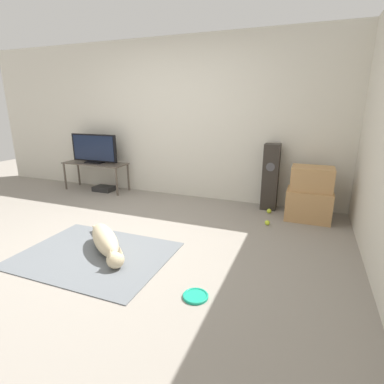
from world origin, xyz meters
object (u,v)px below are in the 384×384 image
at_px(frisbee, 196,296).
at_px(floor_speaker, 271,177).
at_px(cardboard_box_lower, 308,205).
at_px(tv, 94,149).
at_px(dog, 106,241).
at_px(tv_stand, 95,166).
at_px(cardboard_box_upper, 312,179).
at_px(game_console, 104,189).
at_px(tennis_ball_by_boxes, 269,211).
at_px(tennis_ball_near_speaker, 267,223).

bearing_deg(frisbee, floor_speaker, 84.09).
distance_m(cardboard_box_lower, tv, 3.71).
height_order(dog, tv_stand, tv_stand).
height_order(cardboard_box_upper, tv_stand, cardboard_box_upper).
bearing_deg(tv, frisbee, -39.73).
height_order(frisbee, game_console, game_console).
bearing_deg(floor_speaker, tv_stand, -178.10).
bearing_deg(cardboard_box_upper, cardboard_box_lower, -115.26).
xyz_separation_m(tennis_ball_by_boxes, tennis_ball_near_speaker, (0.04, -0.47, 0.00)).
bearing_deg(frisbee, dog, 162.20).
bearing_deg(cardboard_box_upper, game_console, 177.78).
relative_size(dog, cardboard_box_upper, 1.64).
bearing_deg(tv_stand, tv, 90.00).
height_order(cardboard_box_lower, cardboard_box_upper, cardboard_box_upper).
height_order(floor_speaker, game_console, floor_speaker).
bearing_deg(floor_speaker, frisbee, -95.91).
bearing_deg(cardboard_box_upper, dog, -136.99).
height_order(cardboard_box_lower, tennis_ball_by_boxes, cardboard_box_lower).
xyz_separation_m(tennis_ball_near_speaker, game_console, (-3.02, 0.57, 0.01)).
xyz_separation_m(cardboard_box_upper, tennis_ball_near_speaker, (-0.49, -0.43, -0.54)).
bearing_deg(tv, game_console, -6.32).
distance_m(tv_stand, tv, 0.31).
bearing_deg(frisbee, game_console, 138.85).
distance_m(frisbee, floor_speaker, 2.52).
bearing_deg(game_console, dog, -52.20).
bearing_deg(floor_speaker, tennis_ball_by_boxes, -79.73).
height_order(cardboard_box_lower, floor_speaker, floor_speaker).
height_order(floor_speaker, tv, tv).
height_order(dog, floor_speaker, floor_speaker).
relative_size(dog, cardboard_box_lower, 1.49).
height_order(dog, tennis_ball_by_boxes, dog).
relative_size(cardboard_box_upper, tennis_ball_near_speaker, 8.08).
bearing_deg(tv, cardboard_box_upper, -2.40).
xyz_separation_m(frisbee, tv, (-2.85, 2.37, 0.75)).
xyz_separation_m(dog, floor_speaker, (1.41, 2.10, 0.36)).
xyz_separation_m(tv_stand, tennis_ball_by_boxes, (3.14, -0.11, -0.41)).
bearing_deg(frisbee, tv_stand, 140.30).
bearing_deg(tennis_ball_by_boxes, tv, 177.92).
relative_size(floor_speaker, tennis_ball_near_speaker, 14.87).
bearing_deg(frisbee, tennis_ball_near_speaker, 79.41).
distance_m(tv_stand, game_console, 0.44).
distance_m(tennis_ball_by_boxes, tennis_ball_near_speaker, 0.47).
bearing_deg(dog, cardboard_box_lower, 42.86).
height_order(cardboard_box_upper, tennis_ball_near_speaker, cardboard_box_upper).
height_order(frisbee, floor_speaker, floor_speaker).
bearing_deg(dog, cardboard_box_upper, 43.01).
xyz_separation_m(cardboard_box_upper, tv, (-3.67, 0.15, 0.18)).
distance_m(dog, tv, 2.69).
bearing_deg(tv_stand, dog, -49.63).
xyz_separation_m(floor_speaker, tennis_ball_by_boxes, (0.04, -0.21, -0.46)).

